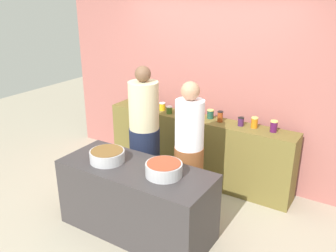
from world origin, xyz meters
name	(u,v)px	position (x,y,z in m)	size (l,w,h in m)	color
ground	(153,216)	(0.00, 0.00, 0.00)	(12.00, 12.00, 0.00)	#ACA18C
storefront_wall	(211,71)	(0.00, 1.45, 1.50)	(4.80, 0.12, 3.00)	#A15C56
display_shelf	(196,149)	(0.00, 1.10, 0.46)	(2.70, 0.36, 0.93)	brown
prep_table	(137,200)	(0.00, -0.30, 0.39)	(1.70, 0.70, 0.79)	#363233
preserve_jar_0	(131,99)	(-1.17, 1.14, 1.00)	(0.08, 0.08, 0.14)	olive
preserve_jar_1	(132,102)	(-1.07, 1.05, 1.00)	(0.08, 0.08, 0.13)	#41294C
preserve_jar_2	(147,103)	(-0.86, 1.14, 0.99)	(0.09, 0.09, 0.11)	olive
preserve_jar_3	(154,105)	(-0.74, 1.13, 0.98)	(0.07, 0.07, 0.10)	olive
preserve_jar_4	(162,106)	(-0.58, 1.11, 0.99)	(0.09, 0.09, 0.11)	gold
preserve_jar_5	(169,110)	(-0.42, 1.05, 0.98)	(0.08, 0.08, 0.10)	#36581E
preserve_jar_6	(182,109)	(-0.26, 1.13, 1.00)	(0.09, 0.09, 0.13)	yellow
preserve_jar_7	(191,113)	(-0.10, 1.10, 0.98)	(0.08, 0.08, 0.10)	#B43C22
preserve_jar_8	(210,114)	(0.16, 1.17, 0.99)	(0.09, 0.09, 0.12)	#204B3A
preserve_jar_9	(220,116)	(0.33, 1.11, 1.00)	(0.07, 0.07, 0.14)	#953D17
preserve_jar_10	(241,122)	(0.61, 1.12, 0.99)	(0.08, 0.08, 0.11)	#411E4A
preserve_jar_11	(254,122)	(0.78, 1.14, 1.00)	(0.09, 0.09, 0.14)	#CA6E14
preserve_jar_12	(274,126)	(1.02, 1.13, 1.00)	(0.09, 0.09, 0.14)	#4C1544
cooking_pot_left	(107,156)	(-0.35, -0.34, 0.85)	(0.38, 0.38, 0.13)	#B7B7BC
cooking_pot_center	(164,169)	(0.35, -0.28, 0.86)	(0.38, 0.38, 0.14)	#B7B7BC
cook_with_tongs	(145,141)	(-0.34, 0.34, 0.78)	(0.38, 0.38, 1.73)	#181F36
cook_in_cap	(189,159)	(0.34, 0.25, 0.75)	(0.34, 0.34, 1.65)	brown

